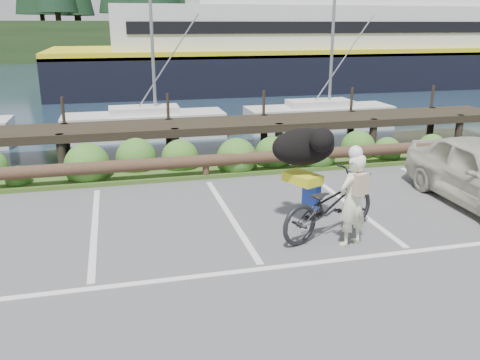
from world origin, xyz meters
name	(u,v)px	position (x,y,z in m)	size (l,w,h in m)	color
ground	(256,258)	(0.00, 0.00, 0.00)	(72.00, 72.00, 0.00)	#4E4F51
harbor_backdrop	(126,47)	(0.39, 78.47, 0.00)	(170.00, 160.00, 30.00)	#162636
vegetation_strip	(201,169)	(0.00, 5.30, 0.05)	(34.00, 1.60, 0.10)	#3D5B21
log_rail	(206,178)	(0.00, 4.60, 0.00)	(32.00, 0.30, 0.60)	#443021
bicycle	(329,205)	(1.52, 0.61, 0.58)	(0.77, 2.20, 1.16)	black
cyclist	(352,200)	(1.72, 0.14, 0.81)	(0.59, 0.39, 1.62)	#E9E9C5
dog	(303,147)	(1.24, 1.26, 1.51)	(1.20, 0.59, 0.70)	black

